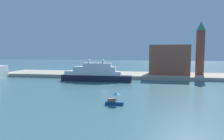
{
  "coord_description": "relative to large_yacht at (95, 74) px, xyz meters",
  "views": [
    {
      "loc": [
        15.52,
        -71.88,
        12.32
      ],
      "look_at": [
        1.87,
        6.0,
        5.02
      ],
      "focal_mm": 33.06,
      "sensor_mm": 36.0,
      "label": 1
    }
  ],
  "objects": [
    {
      "name": "parked_car",
      "position": [
        -6.2,
        14.67,
        -0.82
      ],
      "size": [
        4.48,
        1.87,
        1.37
      ],
      "color": "#B21E1E",
      "rests_on": "quay_dock"
    },
    {
      "name": "small_motorboat",
      "position": [
        13.81,
        -35.24,
        -1.76
      ],
      "size": [
        4.19,
        1.92,
        2.99
      ],
      "color": "navy",
      "rests_on": "ground"
    },
    {
      "name": "harbor_building",
      "position": [
        30.58,
        17.46,
        5.37
      ],
      "size": [
        17.78,
        10.26,
        13.55
      ],
      "primitive_type": "cube",
      "color": "#93513D",
      "rests_on": "quay_dock"
    },
    {
      "name": "mooring_bollard",
      "position": [
        7.97,
        7.95,
        -1.07
      ],
      "size": [
        0.43,
        0.43,
        0.67
      ],
      "primitive_type": "cylinder",
      "color": "black",
      "rests_on": "quay_dock"
    },
    {
      "name": "person_figure",
      "position": [
        -2.5,
        13.58,
        -0.66
      ],
      "size": [
        0.36,
        0.36,
        1.62
      ],
      "color": "#4C4C4C",
      "rests_on": "quay_dock"
    },
    {
      "name": "large_yacht",
      "position": [
        0.0,
        0.0,
        0.0
      ],
      "size": [
        28.94,
        3.54,
        10.58
      ],
      "color": "black",
      "rests_on": "ground"
    },
    {
      "name": "bell_tower",
      "position": [
        44.48,
        18.21,
        11.66
      ],
      "size": [
        4.0,
        4.0,
        24.02
      ],
      "color": "brown",
      "rests_on": "quay_dock"
    },
    {
      "name": "ground",
      "position": [
        5.73,
        -9.29,
        -2.98
      ],
      "size": [
        400.0,
        400.0,
        0.0
      ],
      "primitive_type": "plane",
      "color": "#3D6670"
    },
    {
      "name": "quay_dock",
      "position": [
        5.73,
        16.81,
        -2.19
      ],
      "size": [
        110.0,
        20.2,
        1.57
      ],
      "primitive_type": "cube",
      "color": "#ADA38E",
      "rests_on": "ground"
    }
  ]
}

